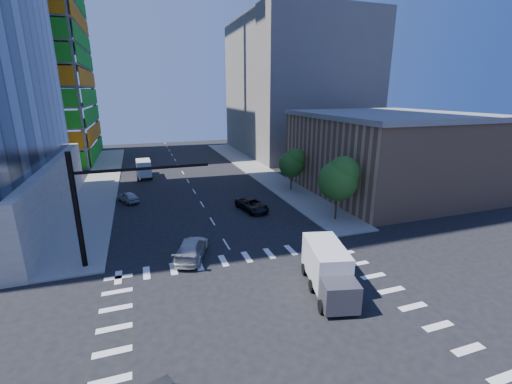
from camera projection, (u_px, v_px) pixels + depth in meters
name	position (u px, v px, depth m)	size (l,w,h in m)	color
ground	(277.00, 327.00, 19.99)	(160.00, 160.00, 0.00)	black
road_markings	(277.00, 327.00, 19.99)	(20.00, 20.00, 0.01)	silver
sidewalk_ne	(256.00, 169.00, 60.15)	(5.00, 60.00, 0.15)	gray
sidewalk_nw	(102.00, 181.00, 52.34)	(5.00, 60.00, 0.15)	gray
construction_building	(3.00, 25.00, 60.64)	(25.16, 34.50, 70.60)	slate
commercial_building	(387.00, 152.00, 46.25)	(20.50, 22.50, 10.60)	tan
bg_building_ne	(297.00, 88.00, 74.36)	(24.00, 30.00, 28.00)	#68625D
signal_mast_nw	(97.00, 199.00, 25.75)	(10.20, 0.40, 9.00)	black
tree_south	(340.00, 178.00, 35.22)	(4.16, 4.16, 6.82)	#382316
tree_north	(293.00, 162.00, 46.40)	(3.54, 3.52, 5.78)	#382316
car_nb_far	(252.00, 205.00, 39.44)	(2.29, 4.96, 1.38)	black
car_sb_near	(192.00, 248.00, 28.26)	(2.17, 5.35, 1.55)	#B8B8B8
car_sb_mid	(128.00, 197.00, 42.46)	(1.55, 3.85, 1.31)	#999AA0
box_truck_near	(329.00, 275.00, 23.12)	(3.81, 6.26, 3.06)	black
box_truck_far	(144.00, 169.00, 54.91)	(2.40, 5.46, 2.84)	black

